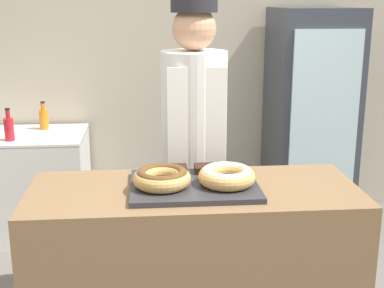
{
  "coord_description": "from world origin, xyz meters",
  "views": [
    {
      "loc": [
        -0.21,
        -2.26,
        1.79
      ],
      "look_at": [
        0.0,
        0.1,
        1.14
      ],
      "focal_mm": 50.0,
      "sensor_mm": 36.0,
      "label": 1
    }
  ],
  "objects_px": {
    "serving_tray": "(194,186)",
    "donut_light_glaze": "(227,175)",
    "chest_freezer": "(31,184)",
    "brownie_back_left": "(177,169)",
    "bottle_red": "(9,128)",
    "donut_chocolate_glaze": "(162,177)",
    "baker_person": "(194,152)",
    "brownie_back_right": "(205,169)",
    "bottle_orange": "(44,118)",
    "beverage_fridge": "(310,121)"
  },
  "relations": [
    {
      "from": "brownie_back_left",
      "to": "bottle_orange",
      "type": "bearing_deg",
      "value": 118.41
    },
    {
      "from": "serving_tray",
      "to": "chest_freezer",
      "type": "relative_size",
      "value": 0.67
    },
    {
      "from": "baker_person",
      "to": "chest_freezer",
      "type": "height_order",
      "value": "baker_person"
    },
    {
      "from": "serving_tray",
      "to": "chest_freezer",
      "type": "xyz_separation_m",
      "value": [
        -1.11,
        1.74,
        -0.57
      ]
    },
    {
      "from": "donut_light_glaze",
      "to": "brownie_back_left",
      "type": "height_order",
      "value": "donut_light_glaze"
    },
    {
      "from": "baker_person",
      "to": "beverage_fridge",
      "type": "distance_m",
      "value": 1.52
    },
    {
      "from": "beverage_fridge",
      "to": "bottle_orange",
      "type": "relative_size",
      "value": 7.89
    },
    {
      "from": "donut_light_glaze",
      "to": "bottle_red",
      "type": "bearing_deg",
      "value": 130.03
    },
    {
      "from": "donut_chocolate_glaze",
      "to": "brownie_back_right",
      "type": "height_order",
      "value": "donut_chocolate_glaze"
    },
    {
      "from": "donut_chocolate_glaze",
      "to": "baker_person",
      "type": "relative_size",
      "value": 0.14
    },
    {
      "from": "serving_tray",
      "to": "donut_light_glaze",
      "type": "xyz_separation_m",
      "value": [
        0.14,
        -0.03,
        0.05
      ]
    },
    {
      "from": "brownie_back_left",
      "to": "bottle_red",
      "type": "height_order",
      "value": "bottle_red"
    },
    {
      "from": "donut_light_glaze",
      "to": "bottle_red",
      "type": "xyz_separation_m",
      "value": [
        -1.33,
        1.59,
        -0.14
      ]
    },
    {
      "from": "donut_light_glaze",
      "to": "baker_person",
      "type": "xyz_separation_m",
      "value": [
        -0.09,
        0.63,
        -0.07
      ]
    },
    {
      "from": "bottle_red",
      "to": "bottle_orange",
      "type": "bearing_deg",
      "value": 61.21
    },
    {
      "from": "serving_tray",
      "to": "donut_chocolate_glaze",
      "type": "relative_size",
      "value": 2.23
    },
    {
      "from": "brownie_back_right",
      "to": "bottle_orange",
      "type": "bearing_deg",
      "value": 121.68
    },
    {
      "from": "serving_tray",
      "to": "baker_person",
      "type": "relative_size",
      "value": 0.32
    },
    {
      "from": "donut_chocolate_glaze",
      "to": "bottle_orange",
      "type": "xyz_separation_m",
      "value": [
        -0.86,
        1.92,
        -0.14
      ]
    },
    {
      "from": "brownie_back_left",
      "to": "bottle_red",
      "type": "bearing_deg",
      "value": 128.77
    },
    {
      "from": "beverage_fridge",
      "to": "bottle_red",
      "type": "relative_size",
      "value": 7.27
    },
    {
      "from": "donut_light_glaze",
      "to": "chest_freezer",
      "type": "height_order",
      "value": "donut_light_glaze"
    },
    {
      "from": "chest_freezer",
      "to": "bottle_orange",
      "type": "xyz_separation_m",
      "value": [
        0.1,
        0.16,
        0.48
      ]
    },
    {
      "from": "baker_person",
      "to": "brownie_back_right",
      "type": "bearing_deg",
      "value": -88.54
    },
    {
      "from": "chest_freezer",
      "to": "serving_tray",
      "type": "bearing_deg",
      "value": -57.47
    },
    {
      "from": "chest_freezer",
      "to": "donut_chocolate_glaze",
      "type": "bearing_deg",
      "value": -61.35
    },
    {
      "from": "serving_tray",
      "to": "bottle_red",
      "type": "height_order",
      "value": "bottle_red"
    },
    {
      "from": "chest_freezer",
      "to": "donut_light_glaze",
      "type": "bearing_deg",
      "value": -54.65
    },
    {
      "from": "serving_tray",
      "to": "brownie_back_right",
      "type": "relative_size",
      "value": 5.99
    },
    {
      "from": "donut_light_glaze",
      "to": "brownie_back_left",
      "type": "bearing_deg",
      "value": 138.06
    },
    {
      "from": "chest_freezer",
      "to": "bottle_red",
      "type": "relative_size",
      "value": 3.6
    },
    {
      "from": "donut_light_glaze",
      "to": "brownie_back_right",
      "type": "height_order",
      "value": "donut_light_glaze"
    },
    {
      "from": "baker_person",
      "to": "chest_freezer",
      "type": "bearing_deg",
      "value": 135.59
    },
    {
      "from": "chest_freezer",
      "to": "bottle_orange",
      "type": "height_order",
      "value": "bottle_orange"
    },
    {
      "from": "donut_light_glaze",
      "to": "bottle_orange",
      "type": "bearing_deg",
      "value": 120.84
    },
    {
      "from": "brownie_back_right",
      "to": "donut_chocolate_glaze",
      "type": "bearing_deg",
      "value": -138.06
    },
    {
      "from": "serving_tray",
      "to": "baker_person",
      "type": "bearing_deg",
      "value": 84.73
    },
    {
      "from": "brownie_back_left",
      "to": "bottle_red",
      "type": "xyz_separation_m",
      "value": [
        -1.12,
        1.4,
        -0.11
      ]
    },
    {
      "from": "donut_chocolate_glaze",
      "to": "chest_freezer",
      "type": "bearing_deg",
      "value": 118.65
    },
    {
      "from": "donut_light_glaze",
      "to": "brownie_back_right",
      "type": "xyz_separation_m",
      "value": [
        -0.08,
        0.19,
        -0.03
      ]
    },
    {
      "from": "baker_person",
      "to": "chest_freezer",
      "type": "distance_m",
      "value": 1.72
    },
    {
      "from": "beverage_fridge",
      "to": "bottle_orange",
      "type": "xyz_separation_m",
      "value": [
        -2.07,
        0.17,
        0.02
      ]
    },
    {
      "from": "chest_freezer",
      "to": "bottle_orange",
      "type": "bearing_deg",
      "value": 56.8
    },
    {
      "from": "donut_chocolate_glaze",
      "to": "chest_freezer",
      "type": "distance_m",
      "value": 2.11
    },
    {
      "from": "brownie_back_right",
      "to": "baker_person",
      "type": "bearing_deg",
      "value": 91.46
    },
    {
      "from": "brownie_back_left",
      "to": "bottle_red",
      "type": "relative_size",
      "value": 0.4
    },
    {
      "from": "donut_light_glaze",
      "to": "bottle_orange",
      "type": "distance_m",
      "value": 2.25
    },
    {
      "from": "serving_tray",
      "to": "donut_light_glaze",
      "type": "distance_m",
      "value": 0.16
    },
    {
      "from": "donut_chocolate_glaze",
      "to": "donut_light_glaze",
      "type": "xyz_separation_m",
      "value": [
        0.29,
        0.0,
        0.0
      ]
    },
    {
      "from": "baker_person",
      "to": "bottle_orange",
      "type": "xyz_separation_m",
      "value": [
        -1.06,
        1.3,
        -0.07
      ]
    }
  ]
}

